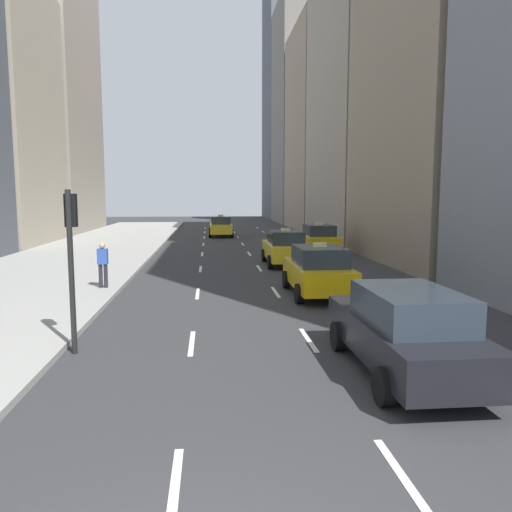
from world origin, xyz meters
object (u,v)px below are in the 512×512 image
object	(u,v)px
taxi_third	(318,239)
taxi_lead	(221,226)
taxi_fourth	(318,270)
traffic_light_pole	(71,245)
sedan_black_near	(405,330)
pedestrian_far_walking	(103,263)
taxi_second	(285,248)

from	to	relation	value
taxi_third	taxi_lead	bearing A→B (deg)	113.60
taxi_lead	taxi_fourth	world-z (taller)	same
taxi_lead	taxi_fourth	bearing A→B (deg)	-83.73
taxi_third	taxi_fourth	xyz separation A→B (m)	(-2.80, -12.67, 0.00)
taxi_fourth	traffic_light_pole	bearing A→B (deg)	-139.48
taxi_lead	taxi_fourth	xyz separation A→B (m)	(2.80, -25.49, 0.00)
taxi_fourth	traffic_light_pole	distance (m)	9.01
sedan_black_near	pedestrian_far_walking	world-z (taller)	pedestrian_far_walking
taxi_second	traffic_light_pole	world-z (taller)	traffic_light_pole
taxi_fourth	taxi_second	bearing A→B (deg)	90.00
taxi_third	sedan_black_near	distance (m)	20.62
taxi_lead	pedestrian_far_walking	bearing A→B (deg)	-101.27
taxi_fourth	pedestrian_far_walking	xyz separation A→B (m)	(-7.60, 1.38, 0.19)
taxi_second	taxi_third	world-z (taller)	same
taxi_lead	taxi_third	distance (m)	13.99
taxi_lead	taxi_third	xyz separation A→B (m)	(5.60, -12.82, 0.00)
traffic_light_pole	taxi_fourth	bearing A→B (deg)	40.52
sedan_black_near	traffic_light_pole	xyz separation A→B (m)	(-6.75, 1.99, 1.54)
sedan_black_near	traffic_light_pole	distance (m)	7.20
pedestrian_far_walking	traffic_light_pole	bearing A→B (deg)	-83.20
pedestrian_far_walking	traffic_light_pole	distance (m)	7.32
taxi_second	sedan_black_near	size ratio (longest dim) A/B	0.91
taxi_third	pedestrian_far_walking	bearing A→B (deg)	-132.66
taxi_third	sedan_black_near	world-z (taller)	taxi_third
taxi_lead	pedestrian_far_walking	xyz separation A→B (m)	(-4.80, -24.11, 0.19)
sedan_black_near	pedestrian_far_walking	size ratio (longest dim) A/B	2.92
taxi_fourth	pedestrian_far_walking	bearing A→B (deg)	169.73
sedan_black_near	taxi_third	bearing A→B (deg)	82.19
taxi_fourth	pedestrian_far_walking	size ratio (longest dim) A/B	2.67
taxi_third	traffic_light_pole	size ratio (longest dim) A/B	1.22
taxi_lead	taxi_third	bearing A→B (deg)	-66.40
sedan_black_near	traffic_light_pole	bearing A→B (deg)	163.58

